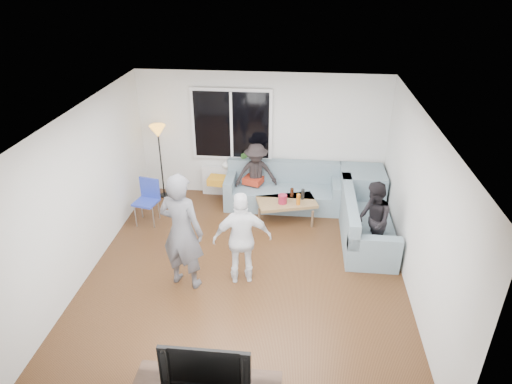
# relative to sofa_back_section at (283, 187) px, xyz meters

# --- Properties ---
(floor) EXTENTS (5.00, 5.50, 0.04)m
(floor) POSITION_rel_sofa_back_section_xyz_m (-0.47, -2.27, -0.45)
(floor) COLOR #56351C
(floor) RESTS_ON ground
(ceiling) EXTENTS (5.00, 5.50, 0.04)m
(ceiling) POSITION_rel_sofa_back_section_xyz_m (-0.47, -2.27, 2.20)
(ceiling) COLOR white
(ceiling) RESTS_ON ground
(wall_back) EXTENTS (5.00, 0.04, 2.60)m
(wall_back) POSITION_rel_sofa_back_section_xyz_m (-0.47, 0.50, 0.88)
(wall_back) COLOR silver
(wall_back) RESTS_ON ground
(wall_front) EXTENTS (5.00, 0.04, 2.60)m
(wall_front) POSITION_rel_sofa_back_section_xyz_m (-0.47, -5.04, 0.88)
(wall_front) COLOR silver
(wall_front) RESTS_ON ground
(wall_left) EXTENTS (0.04, 5.50, 2.60)m
(wall_left) POSITION_rel_sofa_back_section_xyz_m (-2.99, -2.27, 0.88)
(wall_left) COLOR silver
(wall_left) RESTS_ON ground
(wall_right) EXTENTS (0.04, 5.50, 2.60)m
(wall_right) POSITION_rel_sofa_back_section_xyz_m (2.05, -2.27, 0.88)
(wall_right) COLOR silver
(wall_right) RESTS_ON ground
(window_frame) EXTENTS (1.62, 0.06, 1.47)m
(window_frame) POSITION_rel_sofa_back_section_xyz_m (-1.07, 0.42, 1.12)
(window_frame) COLOR white
(window_frame) RESTS_ON wall_back
(window_glass) EXTENTS (1.50, 0.02, 1.35)m
(window_glass) POSITION_rel_sofa_back_section_xyz_m (-1.07, 0.38, 1.12)
(window_glass) COLOR black
(window_glass) RESTS_ON window_frame
(window_mullion) EXTENTS (0.05, 0.03, 1.35)m
(window_mullion) POSITION_rel_sofa_back_section_xyz_m (-1.07, 0.37, 1.12)
(window_mullion) COLOR white
(window_mullion) RESTS_ON window_frame
(radiator) EXTENTS (1.30, 0.12, 0.62)m
(radiator) POSITION_rel_sofa_back_section_xyz_m (-1.07, 0.38, -0.11)
(radiator) COLOR silver
(radiator) RESTS_ON floor
(potted_plant) EXTENTS (0.23, 0.20, 0.39)m
(potted_plant) POSITION_rel_sofa_back_section_xyz_m (-0.84, 0.35, 0.39)
(potted_plant) COLOR #3D712D
(potted_plant) RESTS_ON radiator
(vase) EXTENTS (0.17, 0.17, 0.18)m
(vase) POSITION_rel_sofa_back_section_xyz_m (-1.21, 0.35, 0.29)
(vase) COLOR silver
(vase) RESTS_ON radiator
(sofa_back_section) EXTENTS (2.30, 0.85, 0.85)m
(sofa_back_section) POSITION_rel_sofa_back_section_xyz_m (0.00, 0.00, 0.00)
(sofa_back_section) COLOR slate
(sofa_back_section) RESTS_ON floor
(sofa_right_section) EXTENTS (2.00, 0.85, 0.85)m
(sofa_right_section) POSITION_rel_sofa_back_section_xyz_m (1.55, -1.11, 0.00)
(sofa_right_section) COLOR slate
(sofa_right_section) RESTS_ON floor
(sofa_corner) EXTENTS (0.85, 0.85, 0.85)m
(sofa_corner) POSITION_rel_sofa_back_section_xyz_m (1.55, 0.00, 0.00)
(sofa_corner) COLOR slate
(sofa_corner) RESTS_ON floor
(cushion_yellow) EXTENTS (0.41, 0.36, 0.14)m
(cushion_yellow) POSITION_rel_sofa_back_section_xyz_m (-1.32, -0.02, 0.09)
(cushion_yellow) COLOR orange
(cushion_yellow) RESTS_ON sofa_back_section
(cushion_red) EXTENTS (0.44, 0.40, 0.13)m
(cushion_red) POSITION_rel_sofa_back_section_xyz_m (-0.61, 0.06, 0.09)
(cushion_red) COLOR maroon
(cushion_red) RESTS_ON sofa_back_section
(coffee_table) EXTENTS (1.22, 0.88, 0.40)m
(coffee_table) POSITION_rel_sofa_back_section_xyz_m (0.10, -0.54, -0.22)
(coffee_table) COLOR #977A49
(coffee_table) RESTS_ON floor
(pitcher) EXTENTS (0.17, 0.17, 0.17)m
(pitcher) POSITION_rel_sofa_back_section_xyz_m (0.03, -0.64, 0.06)
(pitcher) COLOR maroon
(pitcher) RESTS_ON coffee_table
(side_chair) EXTENTS (0.48, 0.48, 0.86)m
(side_chair) POSITION_rel_sofa_back_section_xyz_m (-2.52, -0.94, 0.01)
(side_chair) COLOR #283BAF
(side_chair) RESTS_ON floor
(floor_lamp) EXTENTS (0.32, 0.32, 1.56)m
(floor_lamp) POSITION_rel_sofa_back_section_xyz_m (-2.52, 0.16, 0.36)
(floor_lamp) COLOR orange
(floor_lamp) RESTS_ON floor
(player_left) EXTENTS (0.78, 0.61, 1.88)m
(player_left) POSITION_rel_sofa_back_section_xyz_m (-1.37, -2.63, 0.51)
(player_left) COLOR #4C4C51
(player_left) RESTS_ON floor
(player_right) EXTENTS (0.95, 0.54, 1.52)m
(player_right) POSITION_rel_sofa_back_section_xyz_m (-0.50, -2.46, 0.34)
(player_right) COLOR silver
(player_right) RESTS_ON floor
(spectator_right) EXTENTS (0.57, 0.70, 1.35)m
(spectator_right) POSITION_rel_sofa_back_section_xyz_m (1.55, -1.59, 0.25)
(spectator_right) COLOR black
(spectator_right) RESTS_ON floor
(spectator_back) EXTENTS (0.93, 0.65, 1.31)m
(spectator_back) POSITION_rel_sofa_back_section_xyz_m (-0.54, 0.03, 0.23)
(spectator_back) COLOR black
(spectator_back) RESTS_ON floor
(television) EXTENTS (0.97, 0.13, 0.56)m
(television) POSITION_rel_sofa_back_section_xyz_m (-0.58, -4.77, 0.29)
(television) COLOR black
(television) RESTS_ON tv_console
(bottle_c) EXTENTS (0.07, 0.07, 0.17)m
(bottle_c) POSITION_rel_sofa_back_section_xyz_m (0.19, -0.35, 0.06)
(bottle_c) COLOR black
(bottle_c) RESTS_ON coffee_table
(bottle_d) EXTENTS (0.07, 0.07, 0.22)m
(bottle_d) POSITION_rel_sofa_back_section_xyz_m (0.32, -0.66, 0.08)
(bottle_d) COLOR #D06812
(bottle_d) RESTS_ON coffee_table
(bottle_e) EXTENTS (0.07, 0.07, 0.21)m
(bottle_e) POSITION_rel_sofa_back_section_xyz_m (0.40, -0.44, 0.08)
(bottle_e) COLOR black
(bottle_e) RESTS_ON coffee_table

